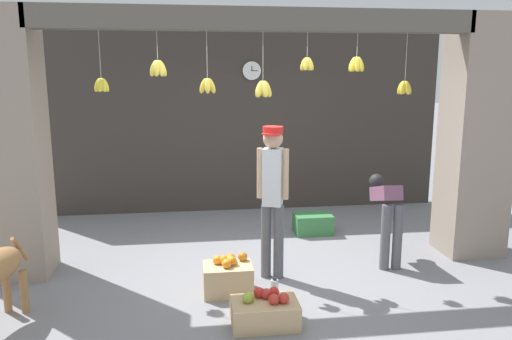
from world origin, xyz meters
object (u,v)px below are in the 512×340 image
at_px(shopkeeper, 273,190).
at_px(water_bottle, 275,289).
at_px(fruit_crate_apples, 265,311).
at_px(worker_stooping, 387,209).
at_px(fruit_crate_oranges, 228,277).
at_px(produce_box_green, 313,224).
at_px(wall_clock, 252,71).

relative_size(shopkeeper, water_bottle, 7.37).
distance_m(fruit_crate_apples, water_bottle, 0.53).
xyz_separation_m(worker_stooping, fruit_crate_apples, (-1.64, -1.30, -0.52)).
bearing_deg(shopkeeper, worker_stooping, -149.68).
relative_size(shopkeeper, worker_stooping, 1.69).
distance_m(shopkeeper, fruit_crate_apples, 1.37).
bearing_deg(fruit_crate_oranges, shopkeeper, 32.86).
distance_m(fruit_crate_apples, produce_box_green, 2.70).
bearing_deg(water_bottle, worker_stooping, 28.79).
height_order(fruit_crate_oranges, water_bottle, fruit_crate_oranges).
xyz_separation_m(worker_stooping, wall_clock, (-1.27, 2.54, 1.60)).
height_order(fruit_crate_apples, water_bottle, fruit_crate_apples).
bearing_deg(produce_box_green, shopkeeper, -119.63).
height_order(worker_stooping, fruit_crate_apples, worker_stooping).
relative_size(produce_box_green, water_bottle, 2.28).
distance_m(produce_box_green, wall_clock, 2.60).
relative_size(shopkeeper, fruit_crate_oranges, 3.37).
height_order(fruit_crate_oranges, fruit_crate_apples, fruit_crate_oranges).
xyz_separation_m(worker_stooping, produce_box_green, (-0.58, 1.18, -0.52)).
relative_size(fruit_crate_apples, produce_box_green, 1.15).
bearing_deg(fruit_crate_apples, fruit_crate_oranges, 110.86).
relative_size(worker_stooping, fruit_crate_oranges, 2.00).
relative_size(shopkeeper, produce_box_green, 3.23).
xyz_separation_m(fruit_crate_apples, water_bottle, (0.17, 0.50, -0.03)).
bearing_deg(fruit_crate_apples, wall_clock, 84.48).
xyz_separation_m(fruit_crate_oranges, fruit_crate_apples, (0.27, -0.71, -0.04)).
height_order(shopkeeper, fruit_crate_oranges, shopkeeper).
bearing_deg(worker_stooping, fruit_crate_apples, -138.42).
xyz_separation_m(fruit_crate_apples, wall_clock, (0.37, 3.84, 2.12)).
height_order(fruit_crate_oranges, produce_box_green, fruit_crate_oranges).
bearing_deg(fruit_crate_apples, produce_box_green, 66.90).
xyz_separation_m(fruit_crate_apples, produce_box_green, (1.06, 2.49, 0.01)).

